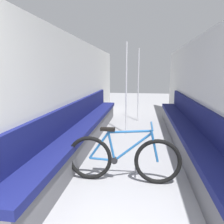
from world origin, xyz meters
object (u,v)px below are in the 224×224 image
at_px(bench_seat_row_left, 85,130).
at_px(grab_pole_near, 138,86).
at_px(bench_seat_row_right, 187,134).
at_px(grab_pole_far, 126,90).
at_px(bicycle, 123,158).

xyz_separation_m(bench_seat_row_left, grab_pole_near, (1.06, 2.46, 0.77)).
distance_m(bench_seat_row_right, grab_pole_near, 2.78).
distance_m(bench_seat_row_left, grab_pole_near, 2.79).
bearing_deg(grab_pole_far, bench_seat_row_right, -36.65).
xyz_separation_m(bicycle, grab_pole_near, (0.11, 3.93, 0.74)).
bearing_deg(bench_seat_row_right, bench_seat_row_left, 180.00).
xyz_separation_m(bicycle, grab_pole_far, (-0.15, 2.43, 0.74)).
bearing_deg(bench_seat_row_right, grab_pole_far, 143.35).
relative_size(bench_seat_row_right, bicycle, 3.71).
relative_size(grab_pole_near, grab_pole_far, 1.00).
bearing_deg(bench_seat_row_right, bicycle, -127.97).
height_order(bench_seat_row_right, grab_pole_near, grab_pole_near).
distance_m(bench_seat_row_left, grab_pole_far, 1.47).
height_order(bicycle, grab_pole_near, grab_pole_near).
relative_size(bench_seat_row_right, grab_pole_near, 2.66).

